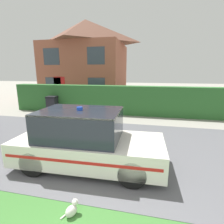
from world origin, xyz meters
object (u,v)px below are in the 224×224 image
object	(u,v)px
police_car	(86,140)
house_left	(86,60)
wheelie_bin	(52,105)
cat	(72,209)

from	to	relation	value
police_car	house_left	xyz separation A→B (m)	(-4.49, 12.15, 2.89)
police_car	wheelie_bin	distance (m)	6.87
cat	house_left	bearing A→B (deg)	43.73
police_car	house_left	size ratio (longest dim) A/B	0.55
police_car	cat	size ratio (longest dim) A/B	13.36
police_car	house_left	world-z (taller)	house_left
cat	house_left	world-z (taller)	house_left
cat	wheelie_bin	bearing A→B (deg)	57.53
police_car	house_left	bearing A→B (deg)	108.42
cat	wheelie_bin	world-z (taller)	wheelie_bin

